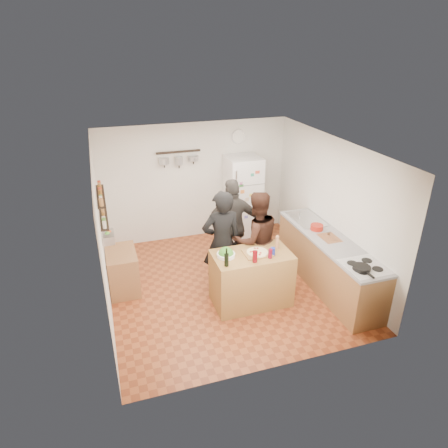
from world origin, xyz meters
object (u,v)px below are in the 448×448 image
object	(u,v)px
person_back	(233,226)
fridge	(243,198)
prep_island	(251,278)
skillet	(362,268)
wall_clock	(238,137)
side_table	(123,271)
salad_bowl	(226,255)
person_left	(222,243)
wine_bottle	(226,260)
person_center	(256,240)
salt_canister	(273,251)
red_bowl	(317,227)
counter_run	(328,263)
pepper_mill	(277,243)

from	to	relation	value
person_back	fridge	world-z (taller)	fridge
prep_island	skillet	world-z (taller)	skillet
wall_clock	side_table	size ratio (longest dim) A/B	0.37
salad_bowl	person_left	size ratio (longest dim) A/B	0.16
person_left	side_table	bearing A→B (deg)	-16.49
wine_bottle	person_center	bearing A→B (deg)	42.89
salt_canister	wall_clock	xyz separation A→B (m)	(0.41, 2.82, 1.18)
person_center	skillet	size ratio (longest dim) A/B	6.65
wine_bottle	person_center	size ratio (longest dim) A/B	0.12
side_table	red_bowl	bearing A→B (deg)	-9.61
prep_island	salt_canister	distance (m)	0.61
salad_bowl	wall_clock	world-z (taller)	wall_clock
person_center	skillet	distance (m)	1.80
person_back	wall_clock	distance (m)	2.14
wine_bottle	salt_canister	distance (m)	0.81
counter_run	red_bowl	xyz separation A→B (m)	(-0.05, 0.39, 0.52)
person_left	salad_bowl	bearing A→B (deg)	82.16
salad_bowl	side_table	size ratio (longest dim) A/B	0.36
wall_clock	side_table	xyz separation A→B (m)	(-2.69, -1.67, -1.78)
salad_bowl	wall_clock	distance (m)	3.12
person_center	side_table	xyz separation A→B (m)	(-2.25, 0.54, -0.51)
person_back	fridge	bearing A→B (deg)	-111.66
salad_bowl	person_back	xyz separation A→B (m)	(0.47, 1.04, -0.04)
wine_bottle	salad_bowl	bearing A→B (deg)	73.50
wine_bottle	red_bowl	bearing A→B (deg)	19.53
red_bowl	person_left	bearing A→B (deg)	178.49
person_center	red_bowl	distance (m)	1.15
person_left	fridge	bearing A→B (deg)	-118.14
prep_island	side_table	size ratio (longest dim) A/B	1.56
counter_run	wall_clock	bearing A→B (deg)	105.92
person_center	wall_clock	bearing A→B (deg)	-103.14
fridge	person_center	bearing A→B (deg)	-103.32
person_center	prep_island	bearing A→B (deg)	59.73
salad_bowl	wine_bottle	distance (m)	0.29
salt_canister	person_center	world-z (taller)	person_center
pepper_mill	person_left	xyz separation A→B (m)	(-0.80, 0.45, -0.09)
fridge	salad_bowl	bearing A→B (deg)	-116.02
salad_bowl	pepper_mill	distance (m)	0.87
fridge	person_left	bearing A→B (deg)	-119.57
salad_bowl	wine_bottle	size ratio (longest dim) A/B	1.41
salad_bowl	person_center	bearing A→B (deg)	32.80
person_back	counter_run	distance (m)	1.80
red_bowl	person_center	bearing A→B (deg)	178.23
pepper_mill	person_back	distance (m)	1.12
person_back	counter_run	size ratio (longest dim) A/B	0.68
side_table	counter_run	bearing A→B (deg)	-15.65
prep_island	wine_bottle	xyz separation A→B (m)	(-0.50, -0.22, 0.56)
person_left	wall_clock	world-z (taller)	wall_clock
wine_bottle	person_back	distance (m)	1.43
skillet	red_bowl	world-z (taller)	red_bowl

